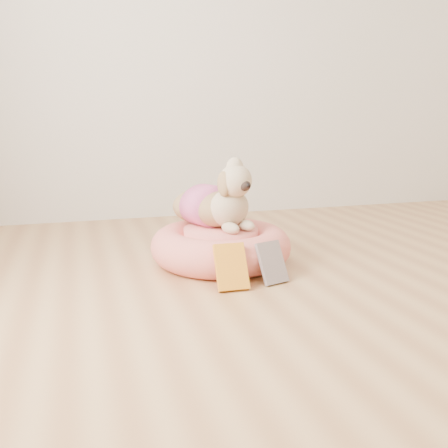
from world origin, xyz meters
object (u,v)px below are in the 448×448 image
object	(u,v)px
pet_bed	(221,246)
book_yellow	(231,267)
dog	(216,191)
book_white	(272,263)

from	to	relation	value
pet_bed	book_yellow	distance (m)	0.34
book_yellow	dog	bearing A→B (deg)	84.23
pet_bed	book_white	xyz separation A→B (m)	(0.12, -0.31, 0.00)
pet_bed	book_white	world-z (taller)	same
pet_bed	dog	bearing A→B (deg)	104.99
book_yellow	book_white	xyz separation A→B (m)	(0.18, 0.02, -0.00)
book_yellow	pet_bed	bearing A→B (deg)	81.88
dog	book_yellow	bearing A→B (deg)	-120.57
pet_bed	book_white	bearing A→B (deg)	-68.96
dog	pet_bed	bearing A→B (deg)	-98.29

